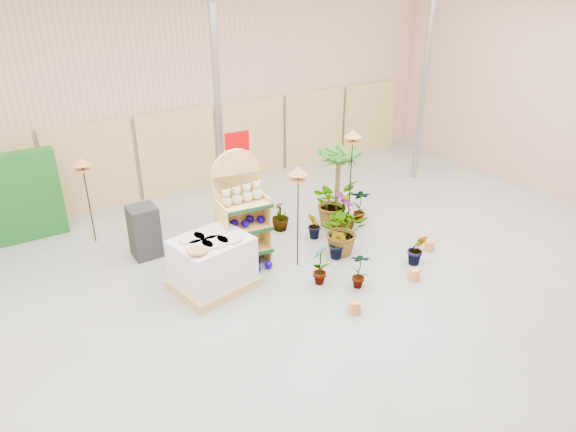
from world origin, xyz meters
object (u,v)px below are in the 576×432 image
at_px(bird_table_front, 298,174).
at_px(potted_plant_2, 343,230).
at_px(pallet_stack, 213,263).
at_px(display_shelf, 240,213).

height_order(bird_table_front, potted_plant_2, bird_table_front).
distance_m(pallet_stack, bird_table_front, 2.08).
bearing_deg(display_shelf, potted_plant_2, -17.99).
distance_m(pallet_stack, potted_plant_2, 2.60).
height_order(pallet_stack, potted_plant_2, potted_plant_2).
bearing_deg(pallet_stack, potted_plant_2, -16.38).
xyz_separation_m(pallet_stack, bird_table_front, (1.61, -0.16, 1.32)).
distance_m(bird_table_front, potted_plant_2, 1.62).
xyz_separation_m(display_shelf, pallet_stack, (-0.82, -0.53, -0.52)).
relative_size(display_shelf, pallet_stack, 1.45).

